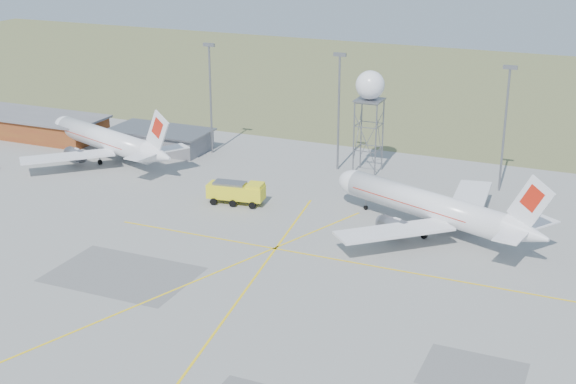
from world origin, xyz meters
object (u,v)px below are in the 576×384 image
at_px(airliner_main, 429,206).
at_px(airliner_far, 107,140).
at_px(radar_tower, 369,116).
at_px(fire_truck, 237,193).

relative_size(airliner_main, airliner_far, 1.00).
distance_m(airliner_far, radar_tower, 47.54).
bearing_deg(airliner_main, airliner_far, 12.76).
height_order(airliner_main, radar_tower, radar_tower).
distance_m(airliner_main, radar_tower, 28.22).
bearing_deg(airliner_main, radar_tower, -31.59).
height_order(airliner_main, airliner_far, airliner_main).
distance_m(airliner_main, fire_truck, 29.96).
distance_m(airliner_main, airliner_far, 62.68).
xyz_separation_m(airliner_far, radar_tower, (45.51, 12.18, 6.33)).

